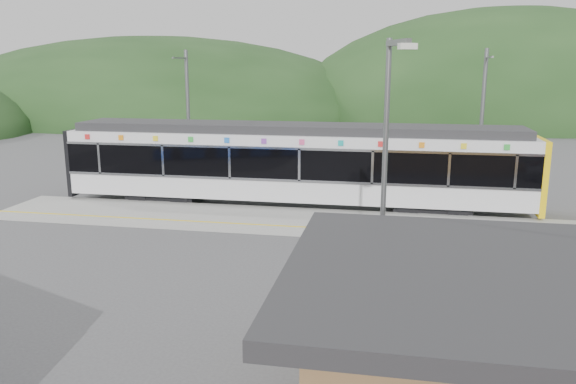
# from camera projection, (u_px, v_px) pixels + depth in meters

# --- Properties ---
(ground) EXTENTS (120.00, 120.00, 0.00)m
(ground) POSITION_uv_depth(u_px,v_px,m) (297.00, 252.00, 19.26)
(ground) COLOR #4C4C4F
(ground) RESTS_ON ground
(hills) EXTENTS (146.00, 149.00, 26.00)m
(hills) POSITION_uv_depth(u_px,v_px,m) (466.00, 220.00, 23.22)
(hills) COLOR #1E3D19
(hills) RESTS_ON ground
(platform) EXTENTS (26.00, 3.20, 0.30)m
(platform) POSITION_uv_depth(u_px,v_px,m) (311.00, 222.00, 22.39)
(platform) COLOR #9E9E99
(platform) RESTS_ON ground
(yellow_line) EXTENTS (26.00, 0.10, 0.01)m
(yellow_line) POSITION_uv_depth(u_px,v_px,m) (306.00, 227.00, 21.11)
(yellow_line) COLOR yellow
(yellow_line) RESTS_ON platform
(train) EXTENTS (20.44, 3.01, 3.74)m
(train) POSITION_uv_depth(u_px,v_px,m) (294.00, 162.00, 24.77)
(train) COLOR black
(train) RESTS_ON ground
(catenary_mast_west) EXTENTS (0.18, 1.80, 7.00)m
(catenary_mast_west) POSITION_uv_depth(u_px,v_px,m) (188.00, 119.00, 27.93)
(catenary_mast_west) COLOR slate
(catenary_mast_west) RESTS_ON ground
(catenary_mast_east) EXTENTS (0.18, 1.80, 7.00)m
(catenary_mast_east) POSITION_uv_depth(u_px,v_px,m) (481.00, 124.00, 25.41)
(catenary_mast_east) COLOR slate
(catenary_mast_east) RESTS_ON ground
(station_shelter) EXTENTS (9.20, 6.20, 3.00)m
(station_shelter) POSITION_uv_depth(u_px,v_px,m) (564.00, 357.00, 9.21)
(station_shelter) COLOR olive
(station_shelter) RESTS_ON ground
(lamp_post) EXTENTS (0.52, 1.23, 6.81)m
(lamp_post) POSITION_uv_depth(u_px,v_px,m) (385.00, 167.00, 12.38)
(lamp_post) COLOR slate
(lamp_post) RESTS_ON ground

